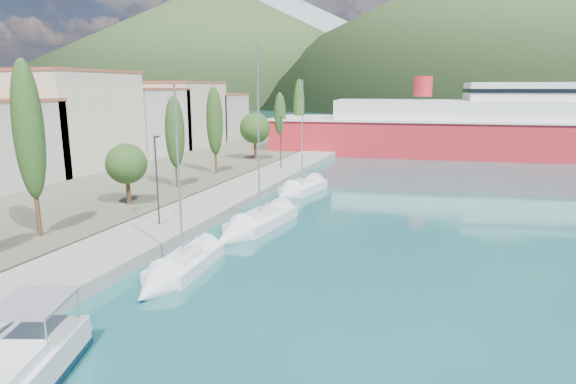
% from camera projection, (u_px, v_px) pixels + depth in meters
% --- Properties ---
extents(ground, '(1400.00, 1400.00, 0.00)m').
position_uv_depth(ground, '(416.00, 126.00, 129.30)').
color(ground, '#1C595C').
extents(quay, '(5.00, 88.00, 0.80)m').
position_uv_depth(quay, '(239.00, 192.00, 45.21)').
color(quay, gray).
rests_on(quay, ground).
extents(land_strip, '(70.00, 148.00, 0.70)m').
position_uv_depth(land_strip, '(19.00, 159.00, 66.55)').
color(land_strip, '#565644').
rests_on(land_strip, ground).
extents(town_buildings, '(9.20, 69.20, 11.30)m').
position_uv_depth(town_buildings, '(110.00, 123.00, 61.51)').
color(town_buildings, beige).
rests_on(town_buildings, land_strip).
extents(tree_row, '(4.02, 61.44, 11.07)m').
position_uv_depth(tree_row, '(213.00, 128.00, 52.02)').
color(tree_row, '#47301E').
rests_on(tree_row, land_strip).
extents(lamp_posts, '(0.15, 44.92, 6.06)m').
position_uv_depth(lamp_posts, '(170.00, 173.00, 33.91)').
color(lamp_posts, '#2D2D33').
rests_on(lamp_posts, quay).
extents(sailboat_near, '(2.85, 7.92, 11.17)m').
position_uv_depth(sailboat_near, '(170.00, 276.00, 25.31)').
color(sailboat_near, silver).
rests_on(sailboat_near, ground).
extents(sailboat_mid, '(3.60, 9.92, 13.95)m').
position_uv_depth(sailboat_mid, '(247.00, 229.00, 33.68)').
color(sailboat_mid, silver).
rests_on(sailboat_mid, ground).
extents(sailboat_far, '(3.84, 8.29, 11.73)m').
position_uv_depth(sailboat_far, '(294.00, 192.00, 45.75)').
color(sailboat_far, silver).
rests_on(sailboat_far, ground).
extents(ferry, '(63.23, 20.24, 12.34)m').
position_uv_depth(ferry, '(482.00, 131.00, 71.49)').
color(ferry, red).
rests_on(ferry, ground).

